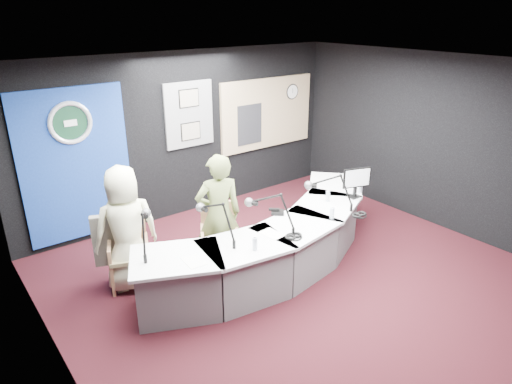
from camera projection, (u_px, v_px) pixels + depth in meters
ground at (304, 282)px, 6.13m from camera, size 6.00×6.00×0.00m
ceiling at (314, 68)px, 5.08m from camera, size 6.00×6.00×0.02m
wall_back at (187, 135)px, 7.80m from camera, size 6.00×0.02×2.80m
wall_left at (55, 262)px, 3.90m from camera, size 0.02×6.00×2.80m
wall_right at (444, 144)px, 7.30m from camera, size 0.02×6.00×2.80m
broadcast_desk at (275, 243)px, 6.36m from camera, size 4.50×1.90×0.75m
backdrop_panel at (76, 165)px, 6.76m from camera, size 1.60×0.05×2.30m
agency_seal at (70, 123)px, 6.49m from camera, size 0.63×0.07×0.63m
seal_center at (70, 123)px, 6.49m from camera, size 0.48×0.01×0.48m
pinboard at (189, 115)px, 7.68m from camera, size 0.90×0.04×1.10m
framed_photo_upper at (189, 98)px, 7.55m from camera, size 0.34×0.02×0.27m
framed_photo_lower at (191, 131)px, 7.76m from camera, size 0.34×0.02×0.27m
booth_window_frame at (267, 113)px, 8.72m from camera, size 2.12×0.06×1.32m
booth_glow at (268, 113)px, 8.71m from camera, size 2.00×0.02×1.20m
equipment_rack at (250, 125)px, 8.50m from camera, size 0.55×0.02×0.75m
wall_clock at (292, 92)px, 8.90m from camera, size 0.28×0.01×0.28m
armchair_left at (130, 257)px, 5.91m from camera, size 0.62×0.62×0.85m
armchair_right at (220, 236)px, 6.21m from camera, size 0.82×0.82×1.06m
draped_jacket at (113, 240)px, 5.94m from camera, size 0.50×0.28×0.70m
person_man at (126, 229)px, 5.75m from camera, size 0.88×0.64×1.66m
person_woman at (219, 215)px, 6.09m from camera, size 0.72×0.59×1.70m
computer_monitor at (356, 178)px, 6.80m from camera, size 0.47×0.19×0.33m
desk_phone at (278, 212)px, 6.36m from camera, size 0.23×0.22×0.04m
headphones_near at (359, 215)px, 6.30m from camera, size 0.22×0.22×0.04m
headphones_far at (294, 236)px, 5.71m from camera, size 0.24×0.24×0.04m
paper_stack at (194, 261)px, 5.18m from camera, size 0.23×0.31×0.00m
notepad at (272, 234)px, 5.80m from camera, size 0.24×0.32×0.00m
boom_mic_a at (145, 227)px, 5.32m from camera, size 0.41×0.67×0.60m
boom_mic_b at (217, 218)px, 5.55m from camera, size 0.20×0.73×0.60m
boom_mic_c at (271, 209)px, 5.78m from camera, size 0.41×0.67×0.60m
boom_mic_d at (330, 190)px, 6.41m from camera, size 0.51×0.60×0.60m
water_bottles at (313, 211)px, 6.25m from camera, size 2.46×0.56×0.18m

